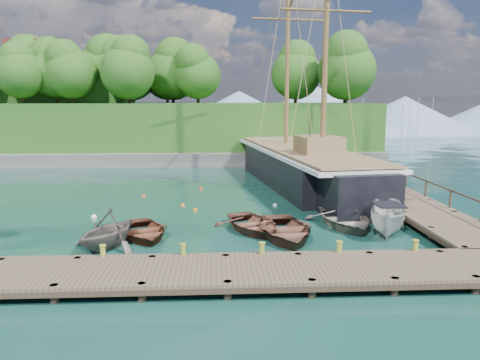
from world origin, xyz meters
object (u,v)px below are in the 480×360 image
object	(u,v)px
rowboat_1	(108,248)
rowboat_3	(345,226)
schooner	(302,169)
rowboat_2	(284,238)
rowboat_0	(144,237)
rowboat_4	(253,231)
cabin_boat_white	(387,233)

from	to	relation	value
rowboat_1	rowboat_3	size ratio (longest dim) A/B	0.74
rowboat_3	schooner	size ratio (longest dim) A/B	0.16
schooner	rowboat_1	bearing A→B (deg)	-135.52
rowboat_2	rowboat_0	bearing A→B (deg)	172.39
rowboat_4	rowboat_3	bearing A→B (deg)	-11.55
rowboat_2	rowboat_4	distance (m)	1.87
rowboat_3	schooner	xyz separation A→B (m)	(-0.08, 11.71, 1.20)
rowboat_2	rowboat_3	size ratio (longest dim) A/B	1.03
rowboat_0	cabin_boat_white	size ratio (longest dim) A/B	0.95
schooner	cabin_boat_white	bearing A→B (deg)	-90.05
rowboat_0	schooner	distance (m)	16.50
rowboat_0	rowboat_4	bearing A→B (deg)	-9.85
rowboat_1	rowboat_4	world-z (taller)	rowboat_1
rowboat_0	rowboat_1	distance (m)	2.02
rowboat_2	cabin_boat_white	distance (m)	5.14
rowboat_2	rowboat_4	size ratio (longest dim) A/B	1.13
rowboat_4	rowboat_0	bearing A→B (deg)	170.02
rowboat_1	rowboat_4	bearing A→B (deg)	45.93
rowboat_0	cabin_boat_white	distance (m)	11.75
rowboat_1	cabin_boat_white	xyz separation A→B (m)	(13.08, 1.53, 0.00)
rowboat_1	cabin_boat_white	bearing A→B (deg)	33.19
rowboat_0	rowboat_1	xyz separation A→B (m)	(-1.34, -1.51, 0.00)
rowboat_3	rowboat_4	size ratio (longest dim) A/B	1.10
rowboat_1	schooner	size ratio (longest dim) A/B	0.12
cabin_boat_white	rowboat_1	bearing A→B (deg)	-151.57
schooner	rowboat_0	bearing A→B (deg)	-135.05
cabin_boat_white	schooner	distance (m)	13.28
rowboat_2	rowboat_3	distance (m)	3.88
rowboat_0	cabin_boat_white	world-z (taller)	cabin_boat_white
rowboat_1	rowboat_4	xyz separation A→B (m)	(6.59, 2.32, 0.00)
rowboat_4	cabin_boat_white	bearing A→B (deg)	-25.69
rowboat_3	rowboat_2	bearing A→B (deg)	-156.42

